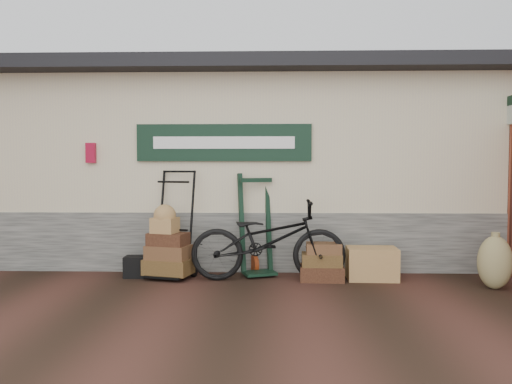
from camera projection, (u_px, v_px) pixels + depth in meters
ground at (240, 288)px, 6.54m from camera, size 80.00×80.00×0.00m
station_building at (249, 165)px, 9.18m from camera, size 14.40×4.10×3.20m
porter_trolley at (174, 223)px, 7.22m from camera, size 0.91×0.77×1.57m
green_barrow at (256, 224)px, 7.34m from camera, size 0.66×0.61×1.49m
suitcase_stack at (322, 261)px, 6.97m from camera, size 0.62×0.40×0.54m
wicker_hamper at (372, 263)px, 7.04m from camera, size 0.71×0.47×0.45m
black_trunk at (136, 267)px, 7.19m from camera, size 0.31×0.27×0.30m
bicycle at (268, 236)px, 6.95m from camera, size 0.76×2.16×1.26m
burlap_sack_left at (495, 262)px, 6.49m from camera, size 0.51×0.46×0.70m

